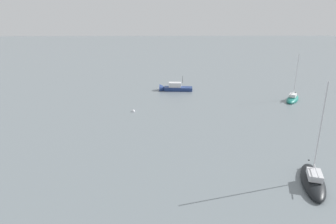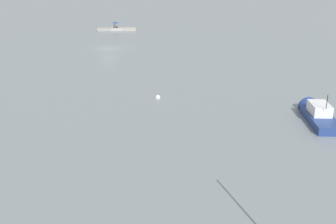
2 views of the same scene
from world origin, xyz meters
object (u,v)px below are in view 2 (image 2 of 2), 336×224
(person_seated_brown_right, at_px, (114,27))
(umbrella_open_navy, at_px, (115,22))
(motorboat_navy_near, at_px, (317,115))
(person_seated_blue_left, at_px, (117,27))
(mooring_buoy_near, at_px, (158,97))

(person_seated_brown_right, bearing_deg, umbrella_open_navy, -171.31)
(person_seated_brown_right, height_order, motorboat_navy_near, motorboat_navy_near)
(person_seated_blue_left, xyz_separation_m, motorboat_navy_near, (-22.14, 55.14, -0.45))
(person_seated_blue_left, height_order, motorboat_navy_near, motorboat_navy_near)
(person_seated_blue_left, height_order, umbrella_open_navy, umbrella_open_navy)
(person_seated_brown_right, bearing_deg, mooring_buoy_near, 87.52)
(person_seated_brown_right, height_order, mooring_buoy_near, person_seated_brown_right)
(person_seated_blue_left, relative_size, motorboat_navy_near, 0.10)
(motorboat_navy_near, relative_size, mooring_buoy_near, 13.83)
(person_seated_blue_left, height_order, person_seated_brown_right, same)
(mooring_buoy_near, bearing_deg, umbrella_open_navy, -80.92)
(motorboat_navy_near, bearing_deg, person_seated_brown_right, 117.89)
(umbrella_open_navy, distance_m, mooring_buoy_near, 48.84)
(person_seated_brown_right, xyz_separation_m, motorboat_navy_near, (-22.70, 55.32, -0.45))
(person_seated_blue_left, xyz_separation_m, person_seated_brown_right, (0.56, -0.17, 0.00))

